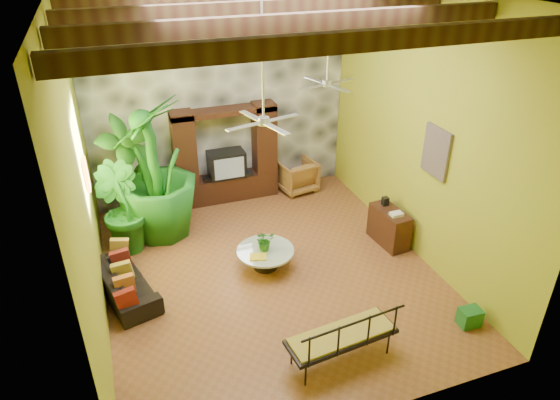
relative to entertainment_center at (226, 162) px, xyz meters
name	(u,v)px	position (x,y,z in m)	size (l,w,h in m)	color
ground	(270,271)	(0.00, -3.14, -0.97)	(7.00, 7.00, 0.00)	brown
back_wall	(219,94)	(0.00, 0.36, 1.53)	(6.00, 0.02, 5.00)	gold
left_wall	(80,178)	(-3.00, -3.14, 1.53)	(0.02, 7.00, 5.00)	gold
right_wall	(420,130)	(3.00, -3.14, 1.53)	(0.02, 7.00, 5.00)	gold
stone_accent_wall	(219,95)	(0.00, 0.30, 1.53)	(5.98, 0.10, 4.98)	#33353A
ceiling_beams	(266,8)	(0.00, -3.14, 3.81)	(5.95, 5.36, 0.22)	#301F0F
entertainment_center	(226,162)	(0.00, 0.00, 0.00)	(2.40, 0.55, 2.30)	#33180E
ceiling_fan_front	(263,108)	(-0.20, -3.54, 2.44)	(1.28, 1.28, 1.86)	silver
ceiling_fan_back	(327,72)	(1.60, -1.94, 2.44)	(1.28, 1.28, 1.86)	silver
wall_art_mask	(86,174)	(-2.96, -2.14, 1.13)	(0.06, 0.32, 0.55)	orange
wall_art_painting	(436,152)	(2.96, -3.74, 1.33)	(0.06, 0.70, 0.90)	navy
sofa	(125,281)	(-2.65, -2.89, -0.70)	(1.85, 0.72, 0.54)	black
wicker_armchair	(297,175)	(1.72, -0.16, -0.57)	(0.85, 0.88, 0.80)	olive
tall_plant_a	(132,174)	(-2.18, -0.54, 0.29)	(1.32, 0.89, 2.50)	#23651A
tall_plant_b	(120,209)	(-2.52, -1.38, -0.04)	(1.02, 0.82, 1.86)	#1B6921
tall_plant_c	(155,169)	(-1.73, -1.03, 0.54)	(1.68, 1.68, 3.00)	#1A641B
coffee_table	(265,256)	(-0.03, -2.98, -0.71)	(1.11, 1.11, 0.40)	black
centerpiece_plant	(265,240)	(-0.03, -2.96, -0.36)	(0.36, 0.31, 0.40)	#26691B
yellow_tray	(258,257)	(-0.24, -3.18, -0.55)	(0.31, 0.22, 0.03)	gold
iron_bench	(344,336)	(0.30, -5.67, -0.44)	(1.74, 0.77, 0.57)	black
side_console	(389,227)	(2.65, -3.03, -0.58)	(0.43, 0.96, 0.77)	#392312
green_bin	(470,317)	(2.65, -5.65, -0.81)	(0.35, 0.27, 0.31)	#1C6A2A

